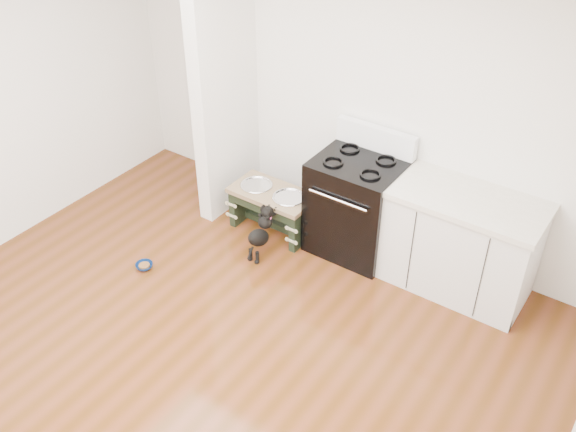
% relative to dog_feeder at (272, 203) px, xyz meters
% --- Properties ---
extents(ground, '(5.00, 5.00, 0.00)m').
position_rel_dog_feeder_xyz_m(ground, '(0.53, -1.94, -0.31)').
color(ground, '#4C280D').
rests_on(ground, ground).
extents(room_shell, '(5.00, 5.00, 5.00)m').
position_rel_dog_feeder_xyz_m(room_shell, '(0.53, -1.94, 1.31)').
color(room_shell, silver).
rests_on(room_shell, ground).
extents(partition_wall, '(0.15, 0.80, 2.70)m').
position_rel_dog_feeder_xyz_m(partition_wall, '(-0.64, 0.16, 1.04)').
color(partition_wall, silver).
rests_on(partition_wall, ground).
extents(oven_range, '(0.76, 0.69, 1.14)m').
position_rel_dog_feeder_xyz_m(oven_range, '(0.78, 0.22, 0.17)').
color(oven_range, black).
rests_on(oven_range, ground).
extents(cabinet_run, '(1.24, 0.64, 0.91)m').
position_rel_dog_feeder_xyz_m(cabinet_run, '(1.76, 0.24, 0.14)').
color(cabinet_run, silver).
rests_on(cabinet_run, ground).
extents(dog_feeder, '(0.80, 0.43, 0.46)m').
position_rel_dog_feeder_xyz_m(dog_feeder, '(0.00, 0.00, 0.00)').
color(dog_feeder, black).
rests_on(dog_feeder, ground).
extents(puppy, '(0.14, 0.41, 0.49)m').
position_rel_dog_feeder_xyz_m(puppy, '(0.14, -0.37, -0.05)').
color(puppy, black).
rests_on(puppy, ground).
extents(floor_bowl, '(0.20, 0.20, 0.05)m').
position_rel_dog_feeder_xyz_m(floor_bowl, '(-0.61, -1.13, -0.29)').
color(floor_bowl, '#0B2250').
rests_on(floor_bowl, ground).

